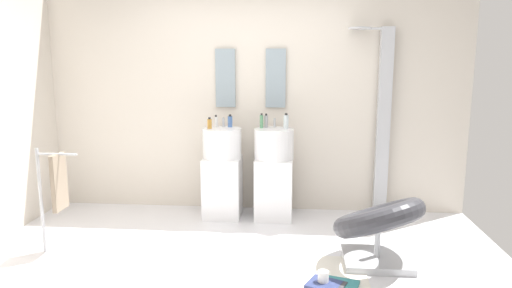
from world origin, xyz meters
TOP-DOWN VIEW (x-y plane):
  - ground_plane at (0.00, 0.00)m, footprint 4.80×3.60m
  - rear_partition at (0.00, 1.65)m, footprint 4.80×0.10m
  - pedestal_sink_left at (-0.28, 1.28)m, footprint 0.42×0.42m
  - pedestal_sink_right at (0.28, 1.28)m, footprint 0.42×0.42m
  - vanity_mirror_left at (-0.28, 1.58)m, footprint 0.22×0.03m
  - vanity_mirror_right at (0.28, 1.58)m, footprint 0.22×0.03m
  - shower_column at (1.45, 1.53)m, footprint 0.49×0.24m
  - lounge_chair at (1.21, 0.20)m, footprint 1.11×1.11m
  - towel_rack at (-1.58, 0.19)m, footprint 0.37×0.22m
  - area_rug at (0.62, -0.12)m, footprint 0.94×0.80m
  - magazine_navy at (0.74, -0.27)m, footprint 0.31×0.30m
  - magazine_teal at (0.86, -0.22)m, footprint 0.32×0.22m
  - magazine_charcoal at (0.79, -0.27)m, footprint 0.26×0.25m
  - coffee_mug at (0.73, -0.24)m, footprint 0.08×0.08m
  - soap_bottle_amber at (-0.41, 1.24)m, footprint 0.05×0.05m
  - soap_bottle_clear at (0.41, 1.30)m, footprint 0.05×0.05m
  - soap_bottle_blue at (-0.20, 1.38)m, footprint 0.05×0.05m
  - soap_bottle_grey at (0.19, 1.36)m, footprint 0.04×0.04m
  - soap_bottle_white at (-0.36, 1.37)m, footprint 0.04×0.04m
  - soap_bottle_green at (0.14, 1.33)m, footprint 0.04×0.04m

SIDE VIEW (x-z plane):
  - ground_plane at x=0.00m, z-range -0.04..0.00m
  - area_rug at x=0.62m, z-range 0.00..0.01m
  - magazine_teal at x=0.86m, z-range 0.01..0.03m
  - magazine_charcoal at x=0.79m, z-range 0.01..0.03m
  - magazine_navy at x=0.74m, z-range 0.01..0.03m
  - coffee_mug at x=0.73m, z-range 0.01..0.12m
  - lounge_chair at x=1.21m, z-range 0.03..0.67m
  - pedestal_sink_left at x=-0.28m, z-range -0.04..1.04m
  - pedestal_sink_right at x=0.28m, z-range -0.04..1.04m
  - towel_rack at x=-1.58m, z-range 0.15..1.10m
  - soap_bottle_amber at x=-0.41m, z-range 0.98..1.10m
  - soap_bottle_white at x=-0.36m, z-range 0.98..1.11m
  - soap_bottle_blue at x=-0.20m, z-range 0.98..1.11m
  - soap_bottle_grey at x=0.19m, z-range 0.98..1.13m
  - soap_bottle_green at x=0.14m, z-range 0.98..1.14m
  - soap_bottle_clear at x=0.41m, z-range 0.98..1.14m
  - shower_column at x=1.45m, z-range 0.05..2.10m
  - rear_partition at x=0.00m, z-range 0.00..2.60m
  - vanity_mirror_left at x=-0.28m, z-range 1.18..1.83m
  - vanity_mirror_right at x=0.28m, z-range 1.18..1.83m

